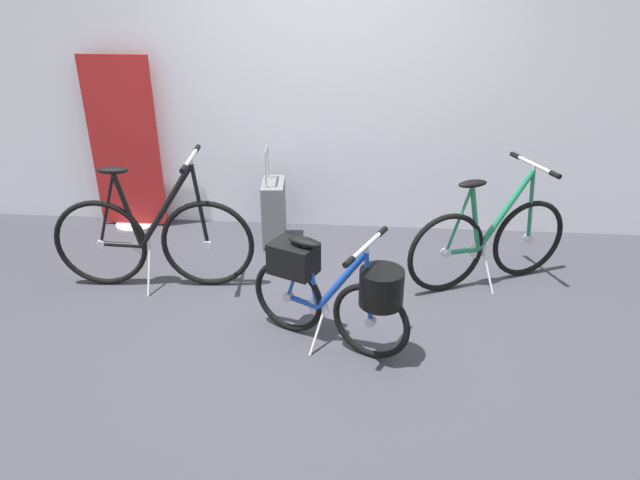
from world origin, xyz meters
name	(u,v)px	position (x,y,z in m)	size (l,w,h in m)	color
ground_plane	(309,334)	(0.00, 0.00, 0.00)	(6.38, 6.38, 0.00)	#38383F
back_wall	(328,68)	(0.00, 1.77, 1.39)	(6.38, 0.10, 2.78)	silver
floor_banner_stand	(126,154)	(-1.74, 1.58, 0.67)	(0.60, 0.36, 1.51)	#B7B7BC
folding_bike_foreground	(335,288)	(0.17, -0.10, 0.41)	(1.01, 0.60, 0.77)	black
display_bike_left	(489,241)	(1.25, 0.78, 0.35)	(1.22, 0.65, 0.92)	black
display_bike_right	(154,239)	(-1.18, 0.55, 0.38)	(1.46, 0.53, 1.01)	black
rolling_suitcase	(274,211)	(-0.42, 1.34, 0.28)	(0.21, 0.37, 0.83)	slate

